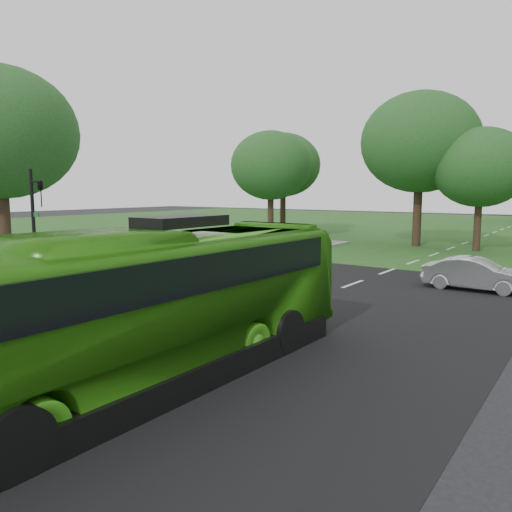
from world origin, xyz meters
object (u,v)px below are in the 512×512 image
Objects in this scene: tree_park_b at (420,143)px; bus at (143,307)px; tree_park_f at (283,165)px; traffic_light at (36,221)px; tree_park_c at (481,168)px; tree_park_a at (271,166)px; sedan at (476,274)px.

tree_park_b reaches higher than bus.
bus is at bearing -62.21° from tree_park_f.
traffic_light is at bearing -105.29° from tree_park_b.
tree_park_c is at bearing -15.62° from tree_park_f.
tree_park_c is 18.83m from tree_park_f.
tree_park_c is (4.15, -0.68, -1.84)m from tree_park_b.
tree_park_b is at bearing 4.89° from tree_park_a.
tree_park_c reaches higher than bus.
tree_park_b is 2.70× the size of sedan.
sedan is (6.92, -14.37, -6.58)m from tree_park_b.
bus is at bearing -61.17° from tree_park_a.
tree_park_f is 37.57m from bus.
tree_park_f is 1.93× the size of traffic_light.
bus reaches higher than sedan.
tree_park_a is at bearing -67.80° from tree_park_f.
tree_park_c is at bearing 1.17° from tree_park_a.
traffic_light is at bearing -78.09° from tree_park_a.
tree_park_c is (15.92, 0.32, -0.54)m from tree_park_a.
tree_park_a is at bearing 116.92° from traffic_light.
traffic_light is at bearing -114.39° from tree_park_c.
traffic_light reaches higher than bus.
tree_park_b is 1.35× the size of tree_park_c.
bus is (3.41, -28.59, -5.64)m from tree_park_b.
bus is at bearing 166.48° from sedan.
tree_park_c is 28.18m from bus.
tree_park_a is 24.47m from traffic_light.
traffic_light is (-10.91, -24.07, -2.59)m from tree_park_c.
tree_park_a is at bearing 120.21° from bus.
tree_park_a reaches higher than sedan.
tree_park_f reaches higher than tree_park_c.
tree_park_a is at bearing 54.79° from sedan.
tree_park_b is 29.34m from bus.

